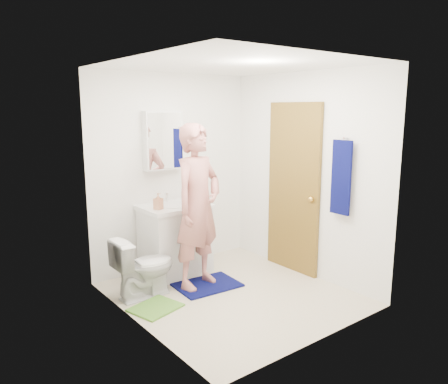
# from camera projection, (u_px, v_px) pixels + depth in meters

# --- Properties ---
(floor) EXTENTS (2.20, 2.40, 0.02)m
(floor) POSITION_uv_depth(u_px,v_px,m) (232.00, 295.00, 4.72)
(floor) COLOR beige
(floor) RESTS_ON ground
(ceiling) EXTENTS (2.20, 2.40, 0.02)m
(ceiling) POSITION_uv_depth(u_px,v_px,m) (233.00, 63.00, 4.26)
(ceiling) COLOR white
(ceiling) RESTS_ON ground
(wall_back) EXTENTS (2.20, 0.02, 2.40)m
(wall_back) POSITION_uv_depth(u_px,v_px,m) (172.00, 172.00, 5.43)
(wall_back) COLOR white
(wall_back) RESTS_ON ground
(wall_front) EXTENTS (2.20, 0.02, 2.40)m
(wall_front) POSITION_uv_depth(u_px,v_px,m) (326.00, 205.00, 3.55)
(wall_front) COLOR white
(wall_front) RESTS_ON ground
(wall_left) EXTENTS (0.02, 2.40, 2.40)m
(wall_left) POSITION_uv_depth(u_px,v_px,m) (134.00, 198.00, 3.83)
(wall_left) COLOR white
(wall_left) RESTS_ON ground
(wall_right) EXTENTS (0.02, 2.40, 2.40)m
(wall_right) POSITION_uv_depth(u_px,v_px,m) (306.00, 175.00, 5.16)
(wall_right) COLOR white
(wall_right) RESTS_ON ground
(vanity_cabinet) EXTENTS (0.75, 0.55, 0.80)m
(vanity_cabinet) POSITION_uv_depth(u_px,v_px,m) (175.00, 241.00, 5.26)
(vanity_cabinet) COLOR white
(vanity_cabinet) RESTS_ON floor
(countertop) EXTENTS (0.79, 0.59, 0.05)m
(countertop) POSITION_uv_depth(u_px,v_px,m) (175.00, 207.00, 5.18)
(countertop) COLOR white
(countertop) RESTS_ON vanity_cabinet
(sink_basin) EXTENTS (0.40, 0.40, 0.03)m
(sink_basin) POSITION_uv_depth(u_px,v_px,m) (174.00, 206.00, 5.18)
(sink_basin) COLOR white
(sink_basin) RESTS_ON countertop
(faucet) EXTENTS (0.03, 0.03, 0.12)m
(faucet) POSITION_uv_depth(u_px,v_px,m) (167.00, 198.00, 5.31)
(faucet) COLOR silver
(faucet) RESTS_ON countertop
(medicine_cabinet) EXTENTS (0.50, 0.12, 0.70)m
(medicine_cabinet) POSITION_uv_depth(u_px,v_px,m) (163.00, 140.00, 5.21)
(medicine_cabinet) COLOR white
(medicine_cabinet) RESTS_ON wall_back
(mirror_panel) EXTENTS (0.46, 0.01, 0.66)m
(mirror_panel) POSITION_uv_depth(u_px,v_px,m) (166.00, 141.00, 5.16)
(mirror_panel) COLOR white
(mirror_panel) RESTS_ON wall_back
(door) EXTENTS (0.05, 0.80, 2.05)m
(door) POSITION_uv_depth(u_px,v_px,m) (293.00, 188.00, 5.28)
(door) COLOR olive
(door) RESTS_ON ground
(door_knob) EXTENTS (0.07, 0.07, 0.07)m
(door_knob) POSITION_uv_depth(u_px,v_px,m) (311.00, 199.00, 5.02)
(door_knob) COLOR gold
(door_knob) RESTS_ON door
(towel) EXTENTS (0.03, 0.24, 0.80)m
(towel) POSITION_uv_depth(u_px,v_px,m) (341.00, 178.00, 4.66)
(towel) COLOR #070B4A
(towel) RESTS_ON wall_right
(towel_hook) EXTENTS (0.06, 0.02, 0.02)m
(towel_hook) POSITION_uv_depth(u_px,v_px,m) (346.00, 138.00, 4.60)
(towel_hook) COLOR silver
(towel_hook) RESTS_ON wall_right
(toilet) EXTENTS (0.65, 0.37, 0.66)m
(toilet) POSITION_uv_depth(u_px,v_px,m) (144.00, 267.00, 4.62)
(toilet) COLOR white
(toilet) RESTS_ON floor
(bath_mat) EXTENTS (0.73, 0.55, 0.02)m
(bath_mat) POSITION_uv_depth(u_px,v_px,m) (207.00, 285.00, 4.94)
(bath_mat) COLOR #070B4A
(bath_mat) RESTS_ON floor
(green_rug) EXTENTS (0.54, 0.49, 0.02)m
(green_rug) POSITION_uv_depth(u_px,v_px,m) (156.00, 308.00, 4.38)
(green_rug) COLOR #5D9D34
(green_rug) RESTS_ON floor
(soap_dispenser) EXTENTS (0.11, 0.11, 0.19)m
(soap_dispenser) POSITION_uv_depth(u_px,v_px,m) (158.00, 201.00, 4.94)
(soap_dispenser) COLOR tan
(soap_dispenser) RESTS_ON countertop
(toothbrush_cup) EXTENTS (0.14, 0.14, 0.09)m
(toothbrush_cup) POSITION_uv_depth(u_px,v_px,m) (187.00, 197.00, 5.42)
(toothbrush_cup) COLOR #5F3B82
(toothbrush_cup) RESTS_ON countertop
(man) EXTENTS (0.75, 0.60, 1.80)m
(man) POSITION_uv_depth(u_px,v_px,m) (198.00, 206.00, 4.76)
(man) COLOR #B66D66
(man) RESTS_ON bath_mat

